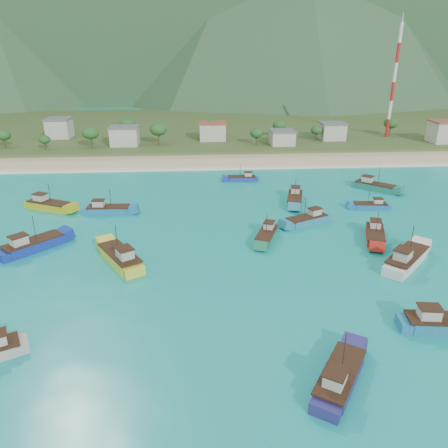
{
  "coord_description": "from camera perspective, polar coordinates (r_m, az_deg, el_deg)",
  "views": [
    {
      "loc": [
        -8.51,
        -59.09,
        34.49
      ],
      "look_at": [
        -3.23,
        18.0,
        3.0
      ],
      "focal_mm": 35.0,
      "sensor_mm": 36.0,
      "label": 1
    }
  ],
  "objects": [
    {
      "name": "ground",
      "position": [
        68.95,
        3.74,
        -7.9
      ],
      "size": [
        600.0,
        600.0,
        0.0
      ],
      "primitive_type": "plane",
      "color": "#0B816F",
      "rests_on": "ground"
    },
    {
      "name": "beach",
      "position": [
        142.59,
        -0.39,
        8.17
      ],
      "size": [
        400.0,
        18.0,
        1.2
      ],
      "primitive_type": "cube",
      "color": "beige",
      "rests_on": "ground"
    },
    {
      "name": "land",
      "position": [
        202.24,
        -1.48,
        12.35
      ],
      "size": [
        400.0,
        110.0,
        2.4
      ],
      "primitive_type": "cube",
      "color": "#385123",
      "rests_on": "ground"
    },
    {
      "name": "surf_line",
      "position": [
        133.41,
        -0.13,
        7.19
      ],
      "size": [
        400.0,
        2.5,
        0.08
      ],
      "primitive_type": "cube",
      "color": "white",
      "rests_on": "ground"
    },
    {
      "name": "village",
      "position": [
        167.25,
        4.7,
        11.85
      ],
      "size": [
        214.61,
        28.02,
        7.33
      ],
      "color": "beige",
      "rests_on": "ground"
    },
    {
      "name": "vegetation",
      "position": [
        165.61,
        -1.09,
        12.01
      ],
      "size": [
        281.05,
        25.96,
        9.31
      ],
      "color": "#235623",
      "rests_on": "ground"
    },
    {
      "name": "radio_tower",
      "position": [
        183.77,
        21.31,
        16.89
      ],
      "size": [
        1.2,
        1.2,
        41.04
      ],
      "color": "red",
      "rests_on": "ground"
    },
    {
      "name": "boat_0",
      "position": [
        105.69,
        18.6,
        2.21
      ],
      "size": [
        8.5,
        3.35,
        4.89
      ],
      "rotation": [
        0.0,
        0.0,
        1.46
      ],
      "color": "#1B62A5",
      "rests_on": "ground"
    },
    {
      "name": "boat_1",
      "position": [
        76.81,
        -13.37,
        -4.39
      ],
      "size": [
        9.39,
        12.36,
        7.23
      ],
      "rotation": [
        0.0,
        0.0,
        0.54
      ],
      "color": "yellow",
      "rests_on": "ground"
    },
    {
      "name": "boat_4",
      "position": [
        100.54,
        -14.94,
        1.76
      ],
      "size": [
        10.42,
        3.46,
        6.09
      ],
      "rotation": [
        0.0,
        0.0,
        4.67
      ],
      "color": "#1D69A1",
      "rests_on": "ground"
    },
    {
      "name": "boat_6",
      "position": [
        84.62,
        5.62,
        -1.53
      ],
      "size": [
        6.1,
        9.92,
        5.64
      ],
      "rotation": [
        0.0,
        0.0,
        2.77
      ],
      "color": "#1F7552",
      "rests_on": "ground"
    },
    {
      "name": "boat_7",
      "position": [
        86.72,
        -23.75,
        -2.63
      ],
      "size": [
        10.87,
        10.79,
        6.99
      ],
      "rotation": [
        0.0,
        0.0,
        5.49
      ],
      "color": "#142C97",
      "rests_on": "ground"
    },
    {
      "name": "boat_8",
      "position": [
        80.33,
        22.71,
        -4.37
      ],
      "size": [
        11.32,
        11.39,
        7.32
      ],
      "rotation": [
        0.0,
        0.0,
        5.5
      ],
      "color": "silver",
      "rests_on": "ground"
    },
    {
      "name": "boat_10",
      "position": [
        52.14,
        14.8,
        -18.99
      ],
      "size": [
        8.81,
        10.99,
        6.52
      ],
      "rotation": [
        0.0,
        0.0,
        5.7
      ],
      "color": "navy",
      "rests_on": "ground"
    },
    {
      "name": "boat_11",
      "position": [
        89.06,
        19.12,
        -1.4
      ],
      "size": [
        6.29,
        10.86,
        6.16
      ],
      "rotation": [
        0.0,
        0.0,
        2.81
      ],
      "color": "red",
      "rests_on": "ground"
    },
    {
      "name": "boat_13",
      "position": [
        93.05,
        10.83,
        0.47
      ],
      "size": [
        10.49,
        7.21,
        6.03
      ],
      "rotation": [
        0.0,
        0.0,
        2.03
      ],
      "color": "teal",
      "rests_on": "ground"
    },
    {
      "name": "boat_15",
      "position": [
        65.12,
        26.7,
        -11.65
      ],
      "size": [
        11.5,
        4.72,
        6.6
      ],
      "rotation": [
        0.0,
        0.0,
        4.58
      ],
      "color": "#1F6A9A",
      "rests_on": "ground"
    },
    {
      "name": "boat_20",
      "position": [
        107.34,
        -21.95,
        2.24
      ],
      "size": [
        11.66,
        7.99,
        6.7
      ],
      "rotation": [
        0.0,
        0.0,
        4.26
      ],
      "color": "gold",
      "rests_on": "ground"
    },
    {
      "name": "boat_21",
      "position": [
        105.51,
        9.23,
        3.23
      ],
      "size": [
        5.81,
        11.23,
        6.37
      ],
      "rotation": [
        0.0,
        0.0,
        2.89
      ],
      "color": "teal",
      "rests_on": "ground"
    },
    {
      "name": "boat_22",
      "position": [
        121.45,
        2.42,
        5.91
      ],
      "size": [
        8.54,
        2.82,
        5.0
      ],
      "rotation": [
        0.0,
        0.0,
        1.53
      ],
      "color": "#1E3895",
      "rests_on": "ground"
    },
    {
      "name": "boat_26",
      "position": [
        119.91,
        19.04,
        4.62
      ],
      "size": [
        10.3,
        9.96,
        6.54
      ],
      "rotation": [
        0.0,
        0.0,
        3.96
      ],
      "color": "#1E7060",
      "rests_on": "ground"
    }
  ]
}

